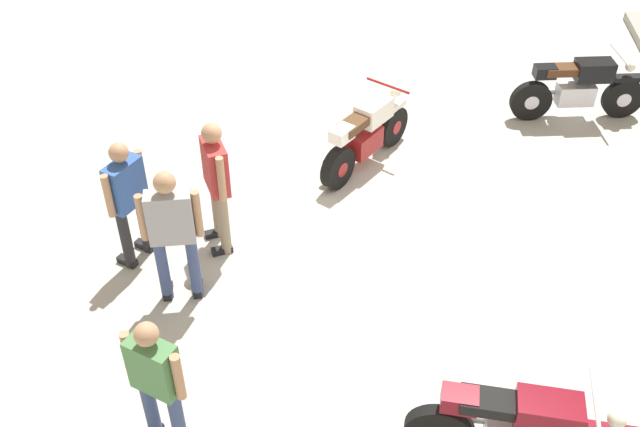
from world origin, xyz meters
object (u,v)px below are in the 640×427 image
motorcycle_black_cruiser (579,88)px  person_in_blue_shirt (128,196)px  motorcycle_cream_vintage (366,135)px  person_in_gray_shirt (172,229)px  person_in_red_shirt (216,178)px  person_in_green_shirt (156,380)px

motorcycle_black_cruiser → person_in_blue_shirt: person_in_blue_shirt is taller
motorcycle_cream_vintage → motorcycle_black_cruiser: bearing=-31.6°
person_in_gray_shirt → motorcycle_black_cruiser: bearing=-61.0°
motorcycle_black_cruiser → motorcycle_cream_vintage: bearing=-162.2°
motorcycle_black_cruiser → person_in_gray_shirt: bearing=-147.8°
person_in_blue_shirt → person_in_red_shirt: bearing=-135.8°
person_in_blue_shirt → motorcycle_cream_vintage: bearing=-115.8°
motorcycle_black_cruiser → person_in_gray_shirt: (4.51, -5.11, 0.49)m
motorcycle_cream_vintage → person_in_green_shirt: bearing=-167.0°
motorcycle_black_cruiser → person_in_red_shirt: (3.54, -4.84, 0.48)m
person_in_red_shirt → person_in_green_shirt: (2.84, 0.08, -0.11)m
motorcycle_cream_vintage → person_in_red_shirt: person_in_red_shirt is taller
motorcycle_cream_vintage → person_in_red_shirt: bearing=170.5°
person_in_blue_shirt → person_in_gray_shirt: bearing=162.5°
motorcycle_cream_vintage → person_in_gray_shirt: (2.89, -1.93, 0.52)m
person_in_blue_shirt → person_in_gray_shirt: (0.59, 0.69, 0.06)m
motorcycle_cream_vintage → person_in_blue_shirt: bearing=162.6°
motorcycle_black_cruiser → person_in_blue_shirt: size_ratio=1.25×
motorcycle_black_cruiser → person_in_gray_shirt: person_in_gray_shirt is taller
person_in_red_shirt → person_in_gray_shirt: bearing=47.9°
person_in_red_shirt → person_in_green_shirt: person_in_red_shirt is taller
motorcycle_black_cruiser → person_in_gray_shirt: 6.83m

